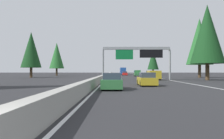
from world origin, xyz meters
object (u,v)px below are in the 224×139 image
(sedan_mid_center, at_px, (125,74))
(sedan_distant_b, at_px, (147,80))
(sign_gantry_overhead, at_px, (137,54))
(conifer_right_near, at_px, (207,34))
(sedan_far_center, at_px, (112,82))
(pickup_distant_a, at_px, (138,73))
(conifer_right_far, at_px, (153,60))
(conifer_left_near, at_px, (31,50))
(conifer_left_mid, at_px, (57,56))
(conifer_right_mid, at_px, (199,42))
(bus_mid_right, at_px, (123,71))
(minivan_far_left, at_px, (154,75))

(sedan_mid_center, bearing_deg, sedan_distant_b, -179.98)
(sign_gantry_overhead, xyz_separation_m, conifer_right_near, (-1.47, -12.25, 3.35))
(sedan_far_center, distance_m, sedan_mid_center, 62.44)
(pickup_distant_a, bearing_deg, conifer_right_far, -24.17)
(sign_gantry_overhead, bearing_deg, conifer_right_far, -12.89)
(sign_gantry_overhead, distance_m, sedan_far_center, 22.58)
(sign_gantry_overhead, distance_m, conifer_left_near, 28.00)
(conifer_left_mid, bearing_deg, sedan_far_center, -161.10)
(sedan_mid_center, xyz_separation_m, conifer_right_mid, (-26.81, -17.05, 8.12))
(conifer_right_near, distance_m, conifer_left_mid, 52.26)
(bus_mid_right, distance_m, conifer_right_near, 66.36)
(sign_gantry_overhead, xyz_separation_m, pickup_distant_a, (28.95, -2.87, -3.91))
(conifer_right_far, bearing_deg, sedan_distant_b, 169.95)
(sedan_far_center, distance_m, conifer_left_near, 40.89)
(sedan_distant_b, height_order, minivan_far_left, minivan_far_left)
(conifer_right_near, bearing_deg, minivan_far_left, 82.97)
(minivan_far_left, relative_size, conifer_right_far, 0.51)
(bus_mid_right, bearing_deg, conifer_right_far, -147.38)
(conifer_left_near, bearing_deg, conifer_right_mid, -89.31)
(conifer_left_mid, bearing_deg, sign_gantry_overhead, -146.15)
(bus_mid_right, bearing_deg, sedan_distant_b, 179.99)
(conifer_left_mid, bearing_deg, conifer_right_far, -73.90)
(conifer_right_mid, bearing_deg, bus_mid_right, 18.95)
(sedan_far_center, relative_size, sedan_mid_center, 1.00)
(bus_mid_right, distance_m, conifer_right_mid, 52.88)
(sedan_far_center, bearing_deg, sedan_mid_center, -3.50)
(minivan_far_left, relative_size, conifer_left_near, 0.45)
(sedan_distant_b, xyz_separation_m, conifer_right_far, (62.58, -11.09, 5.31))
(sedan_far_center, bearing_deg, sign_gantry_overhead, -11.38)
(minivan_far_left, relative_size, sedan_mid_center, 1.14)
(conifer_right_near, bearing_deg, sedan_distant_b, 139.68)
(sign_gantry_overhead, height_order, conifer_left_near, conifer_left_near)
(sedan_distant_b, distance_m, minivan_far_left, 16.60)
(conifer_left_near, bearing_deg, sedan_mid_center, -41.33)
(sign_gantry_overhead, distance_m, conifer_right_near, 12.78)
(sedan_distant_b, relative_size, conifer_right_mid, 0.30)
(minivan_far_left, bearing_deg, conifer_left_near, 63.71)
(sedan_mid_center, relative_size, conifer_right_mid, 0.30)
(conifer_right_near, distance_m, conifer_right_far, 47.57)
(sedan_distant_b, height_order, pickup_distant_a, pickup_distant_a)
(minivan_far_left, height_order, conifer_right_near, conifer_right_near)
(sign_gantry_overhead, relative_size, minivan_far_left, 2.54)
(pickup_distant_a, height_order, conifer_left_mid, conifer_left_mid)
(sedan_far_center, bearing_deg, conifer_right_near, -39.34)
(minivan_far_left, xyz_separation_m, conifer_right_far, (46.34, -7.61, 5.04))
(minivan_far_left, height_order, conifer_right_far, conifer_right_far)
(conifer_right_near, relative_size, conifer_right_mid, 0.93)
(sedan_far_center, distance_m, sedan_distant_b, 6.45)
(pickup_distant_a, bearing_deg, conifer_left_mid, 75.36)
(sedan_far_center, xyz_separation_m, conifer_right_mid, (35.51, -20.86, 8.12))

